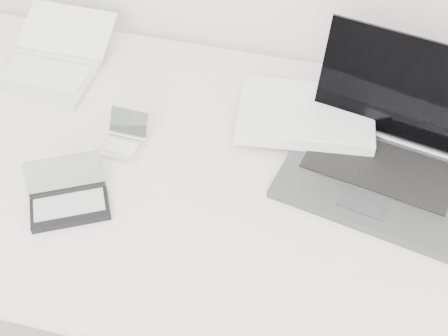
% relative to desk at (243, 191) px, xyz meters
% --- Properties ---
extents(desk, '(1.60, 0.80, 0.73)m').
position_rel_desk_xyz_m(desk, '(0.00, 0.00, 0.00)').
color(desk, white).
rests_on(desk, ground).
extents(laptop_large, '(0.53, 0.40, 0.24)m').
position_rel_desk_xyz_m(laptop_large, '(0.20, 0.12, 0.09)').
color(laptop_large, '#4E5153').
rests_on(laptop_large, desk).
extents(netbook_open_white, '(0.23, 0.29, 0.08)m').
position_rel_desk_xyz_m(netbook_open_white, '(-0.52, 0.21, 0.06)').
color(netbook_open_white, silver).
rests_on(netbook_open_white, desk).
extents(pda_silver, '(0.09, 0.10, 0.06)m').
position_rel_desk_xyz_m(pda_silver, '(-0.26, 0.02, 0.06)').
color(pda_silver, silver).
rests_on(pda_silver, desk).
extents(palmtop_charcoal, '(0.19, 0.17, 0.08)m').
position_rel_desk_xyz_m(palmtop_charcoal, '(-0.31, -0.15, 0.06)').
color(palmtop_charcoal, black).
rests_on(palmtop_charcoal, desk).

